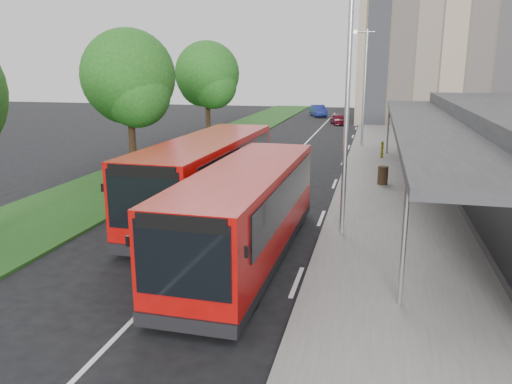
% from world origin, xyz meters
% --- Properties ---
extents(ground, '(120.00, 120.00, 0.00)m').
position_xyz_m(ground, '(0.00, 0.00, 0.00)').
color(ground, black).
rests_on(ground, ground).
extents(pavement, '(5.00, 80.00, 0.15)m').
position_xyz_m(pavement, '(6.00, 20.00, 0.07)').
color(pavement, slate).
rests_on(pavement, ground).
extents(grass_verge, '(5.00, 80.00, 0.10)m').
position_xyz_m(grass_verge, '(-7.00, 20.00, 0.05)').
color(grass_verge, '#1A4014').
rests_on(grass_verge, ground).
extents(lane_centre_line, '(0.12, 70.00, 0.01)m').
position_xyz_m(lane_centre_line, '(0.00, 15.00, 0.01)').
color(lane_centre_line, silver).
rests_on(lane_centre_line, ground).
extents(kerb_dashes, '(0.12, 56.00, 0.01)m').
position_xyz_m(kerb_dashes, '(3.30, 19.00, 0.01)').
color(kerb_dashes, silver).
rests_on(kerb_dashes, ground).
extents(office_block, '(22.00, 12.00, 18.00)m').
position_xyz_m(office_block, '(14.00, 42.00, 9.00)').
color(office_block, tan).
rests_on(office_block, ground).
extents(tree_mid, '(4.67, 4.67, 7.51)m').
position_xyz_m(tree_mid, '(-7.01, 9.05, 4.85)').
color(tree_mid, '#311C13').
rests_on(tree_mid, ground).
extents(tree_far, '(4.67, 4.67, 7.51)m').
position_xyz_m(tree_far, '(-7.01, 21.05, 4.85)').
color(tree_far, '#311C13').
rests_on(tree_far, ground).
extents(lamp_post_near, '(1.44, 0.28, 8.00)m').
position_xyz_m(lamp_post_near, '(4.12, 2.00, 4.72)').
color(lamp_post_near, '#9CA0A4').
rests_on(lamp_post_near, pavement).
extents(lamp_post_far, '(1.44, 0.28, 8.00)m').
position_xyz_m(lamp_post_far, '(4.12, 22.00, 4.72)').
color(lamp_post_far, '#9CA0A4').
rests_on(lamp_post_far, pavement).
extents(bus_main, '(2.69, 9.85, 2.77)m').
position_xyz_m(bus_main, '(1.57, -0.63, 1.42)').
color(bus_main, '#A80B08').
rests_on(bus_main, ground).
extents(bus_second, '(2.90, 10.55, 2.97)m').
position_xyz_m(bus_second, '(-1.04, 3.38, 1.52)').
color(bus_second, '#A80B08').
rests_on(bus_second, ground).
extents(litter_bin, '(0.63, 0.63, 0.87)m').
position_xyz_m(litter_bin, '(5.58, 9.77, 0.59)').
color(litter_bin, '#382617').
rests_on(litter_bin, pavement).
extents(bollard, '(0.16, 0.16, 1.01)m').
position_xyz_m(bollard, '(5.58, 17.25, 0.66)').
color(bollard, '#E0E30B').
rests_on(bollard, pavement).
extents(car_near, '(2.04, 3.33, 1.06)m').
position_xyz_m(car_near, '(1.38, 37.03, 0.53)').
color(car_near, '#5D0D1D').
rests_on(car_near, ground).
extents(car_far, '(2.62, 4.31, 1.34)m').
position_xyz_m(car_far, '(-1.58, 45.13, 0.67)').
color(car_far, navy).
rests_on(car_far, ground).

